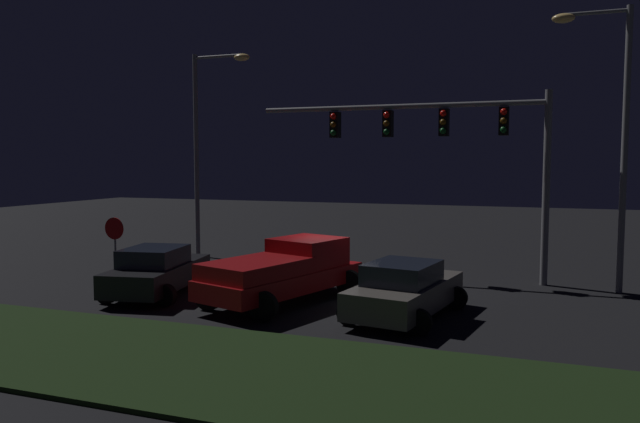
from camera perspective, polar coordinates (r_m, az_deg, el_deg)
name	(u,v)px	position (r m, az deg, el deg)	size (l,w,h in m)	color
ground_plane	(333,290)	(19.80, 1.20, -7.36)	(80.00, 80.00, 0.00)	black
grass_median	(205,365)	(12.81, -10.72, -13.97)	(26.37, 4.85, 0.10)	black
pickup_truck	(286,268)	(17.98, -3.19, -5.35)	(3.93, 5.75, 1.80)	maroon
car_sedan	(157,271)	(19.63, -15.05, -5.43)	(2.98, 4.65, 1.51)	black
car_sedan_far	(405,290)	(16.37, 7.99, -7.32)	(2.94, 4.63, 1.51)	#514C47
traffic_signal_gantry	(445,136)	(21.72, 11.64, 6.96)	(10.32, 0.56, 6.50)	slate
street_lamp_left	(206,131)	(26.69, -10.62, 7.43)	(2.70, 0.44, 8.71)	slate
street_lamp_right	(611,117)	(21.16, 25.66, 7.97)	(2.34, 0.44, 8.90)	slate
stop_sign	(115,237)	(22.04, -18.73, -2.26)	(0.76, 0.08, 2.23)	slate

